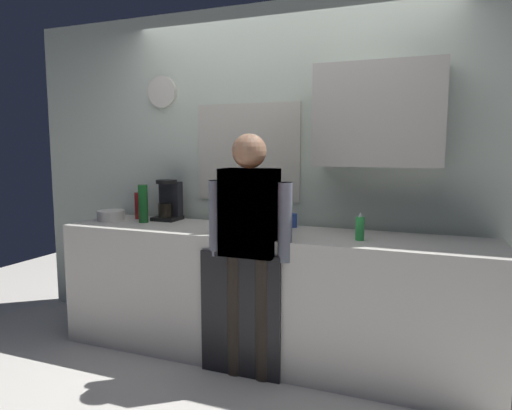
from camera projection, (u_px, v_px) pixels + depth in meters
The scene contains 17 objects.
ground_plane at pixel (250, 375), 3.05m from camera, with size 8.00×8.00×0.00m, color silver.
kitchen_counter at pixel (265, 295), 3.27m from camera, with size 3.07×0.64×0.93m, color beige.
dishwasher_panel at pixel (240, 316), 2.99m from camera, with size 0.56×0.02×0.83m, color black.
back_wall_assembly at pixel (294, 168), 3.50m from camera, with size 4.67×0.42×2.60m.
coffee_maker at pixel (169, 202), 3.73m from camera, with size 0.20×0.20×0.33m.
bottle_red_vinegar at pixel (139, 206), 3.78m from camera, with size 0.06×0.06×0.22m, color maroon.
bottle_olive_oil at pixel (216, 215), 3.13m from camera, with size 0.06×0.06×0.25m, color olive.
bottle_dark_sauce at pixel (235, 218), 3.24m from camera, with size 0.06×0.06×0.18m, color black.
bottle_clear_soda at pixel (247, 209), 3.36m from camera, with size 0.09×0.09×0.28m, color #2D8C33.
bottle_green_wine at pixel (143, 204), 3.59m from camera, with size 0.07×0.07×0.30m, color #195923.
cup_blue_mug at pixel (291, 220), 3.39m from camera, with size 0.08×0.08×0.10m, color #3351B2.
mixing_bowl at pixel (111, 215), 3.72m from camera, with size 0.22×0.22×0.08m, color white.
potted_plant at pixel (269, 217), 3.01m from camera, with size 0.15×0.15×0.23m.
dish_soap at pixel (360, 228), 2.90m from camera, with size 0.06×0.06×0.18m.
storage_canister at pixel (280, 219), 3.22m from camera, with size 0.14×0.14×0.17m, color silver.
person_at_sink at pixel (249, 236), 2.94m from camera, with size 0.57×0.22×1.60m.
person_guest at pixel (249, 236), 2.94m from camera, with size 0.57×0.22×1.60m.
Camera 1 is at (1.10, -2.67, 1.51)m, focal length 32.03 mm.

